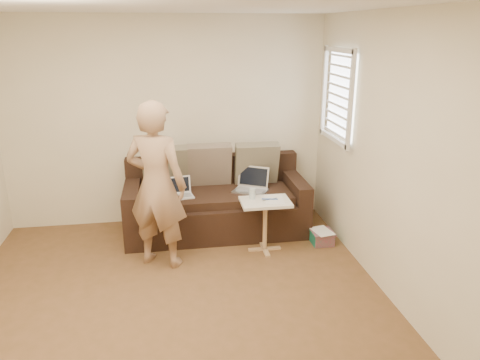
% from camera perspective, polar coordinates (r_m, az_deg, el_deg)
% --- Properties ---
extents(floor, '(4.50, 4.50, 0.00)m').
position_cam_1_polar(floor, '(4.27, -7.94, -16.58)').
color(floor, brown).
rests_on(floor, ground).
extents(ceiling, '(4.50, 4.50, 0.00)m').
position_cam_1_polar(ceiling, '(3.51, -9.92, 20.87)').
color(ceiling, white).
rests_on(ceiling, wall_back).
extents(wall_back, '(4.00, 0.00, 4.00)m').
position_cam_1_polar(wall_back, '(5.86, -9.16, 7.03)').
color(wall_back, beige).
rests_on(wall_back, ground).
extents(wall_right, '(0.00, 4.50, 4.50)m').
position_cam_1_polar(wall_right, '(4.19, 19.67, 1.61)').
color(wall_right, beige).
rests_on(wall_right, ground).
extents(window_blinds, '(0.12, 0.88, 1.08)m').
position_cam_1_polar(window_blinds, '(5.42, 12.11, 10.23)').
color(window_blinds, white).
rests_on(window_blinds, wall_right).
extents(sofa, '(2.20, 0.95, 0.85)m').
position_cam_1_polar(sofa, '(5.68, -3.00, -2.34)').
color(sofa, black).
rests_on(sofa, ground).
extents(pillow_left, '(0.55, 0.29, 0.57)m').
position_cam_1_polar(pillow_left, '(5.75, -9.27, 1.55)').
color(pillow_left, '#6D6250').
rests_on(pillow_left, sofa).
extents(pillow_mid, '(0.55, 0.27, 0.57)m').
position_cam_1_polar(pillow_mid, '(5.79, -3.83, 1.88)').
color(pillow_mid, '#6C5B4D').
rests_on(pillow_mid, sofa).
extents(pillow_right, '(0.55, 0.28, 0.57)m').
position_cam_1_polar(pillow_right, '(5.84, 2.08, 2.05)').
color(pillow_right, '#6D6250').
rests_on(pillow_right, sofa).
extents(laptop_silver, '(0.49, 0.45, 0.27)m').
position_cam_1_polar(laptop_silver, '(5.64, 1.27, -1.43)').
color(laptop_silver, '#B7BABC').
rests_on(laptop_silver, sofa).
extents(laptop_white, '(0.34, 0.27, 0.22)m').
position_cam_1_polar(laptop_white, '(5.50, -7.46, -2.13)').
color(laptop_white, white).
rests_on(laptop_white, sofa).
extents(person, '(0.77, 0.67, 1.78)m').
position_cam_1_polar(person, '(4.80, -10.34, -0.66)').
color(person, '#A07A57').
rests_on(person, ground).
extents(side_table, '(0.55, 0.39, 0.61)m').
position_cam_1_polar(side_table, '(5.22, 3.12, -5.69)').
color(side_table, silver).
rests_on(side_table, ground).
extents(drinking_glass, '(0.07, 0.07, 0.12)m').
position_cam_1_polar(drinking_glass, '(5.14, 1.53, -1.71)').
color(drinking_glass, silver).
rests_on(drinking_glass, side_table).
extents(scissors, '(0.18, 0.11, 0.02)m').
position_cam_1_polar(scissors, '(5.13, 3.75, -2.40)').
color(scissors, silver).
rests_on(scissors, side_table).
extents(paper_on_table, '(0.25, 0.33, 0.00)m').
position_cam_1_polar(paper_on_table, '(5.14, 4.31, -2.44)').
color(paper_on_table, white).
rests_on(paper_on_table, side_table).
extents(striped_box, '(0.26, 0.26, 0.16)m').
position_cam_1_polar(striped_box, '(5.54, 10.16, -7.02)').
color(striped_box, '#C41D44').
rests_on(striped_box, ground).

